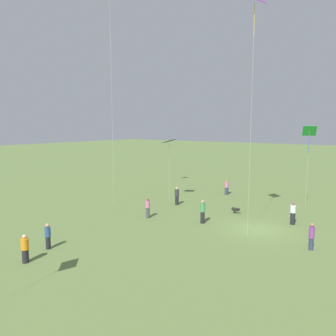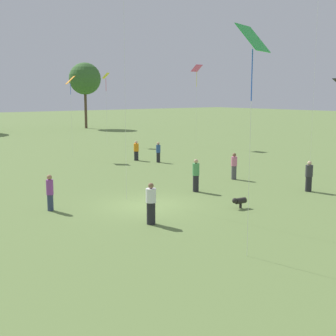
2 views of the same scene
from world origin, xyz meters
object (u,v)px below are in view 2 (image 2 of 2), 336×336
object	(u,v)px
person_0	(136,151)
kite_1	(106,78)
person_4	(50,193)
dog_0	(239,201)
kite_3	(197,71)
person_5	(309,176)
kite_8	(253,44)
kite_9	(70,82)
person_7	(196,175)
person_1	(158,152)
person_3	(151,204)
person_2	(234,166)

from	to	relation	value
person_0	kite_1	bearing A→B (deg)	165.15
person_4	dog_0	world-z (taller)	person_4
kite_3	dog_0	world-z (taller)	kite_3
person_5	kite_8	bearing A→B (deg)	63.91
person_4	kite_1	size ratio (longest dim) A/B	0.22
person_5	kite_9	size ratio (longest dim) A/B	0.25
kite_3	person_7	bearing A→B (deg)	86.40
person_1	dog_0	size ratio (longest dim) A/B	2.10
kite_1	kite_8	xyz separation A→B (m)	(-14.42, -33.70, -0.05)
kite_1	kite_3	world-z (taller)	kite_3
person_3	person_5	xyz separation A→B (m)	(10.94, -0.03, -0.02)
kite_8	dog_0	distance (m)	9.44
person_1	person_7	distance (m)	11.58
kite_8	dog_0	xyz separation A→B (m)	(4.66, 4.80, -6.66)
person_4	kite_3	world-z (taller)	kite_3
person_0	kite_1	world-z (taller)	kite_1
person_2	kite_9	xyz separation A→B (m)	(-3.49, 15.85, 5.57)
person_4	dog_0	distance (m)	8.99
kite_3	dog_0	bearing A→B (deg)	90.84
person_3	kite_3	bearing A→B (deg)	-57.66
person_1	person_3	size ratio (longest dim) A/B	0.92
person_4	kite_9	xyz separation A→B (m)	(9.24, 16.25, 5.56)
kite_1	kite_8	bearing A→B (deg)	69.53
person_1	person_5	world-z (taller)	person_5
dog_0	person_1	bearing A→B (deg)	-16.83
person_4	person_5	distance (m)	14.19
dog_0	kite_9	bearing A→B (deg)	0.57
kite_1	person_4	bearing A→B (deg)	56.92
person_3	kite_8	bearing A→B (deg)	170.22
person_0	person_4	distance (m)	17.00
person_5	dog_0	xyz separation A→B (m)	(-6.02, -0.37, -0.49)
person_7	kite_3	distance (m)	24.02
kite_1	kite_3	distance (m)	9.79
person_1	kite_3	distance (m)	14.06
person_0	kite_1	xyz separation A→B (m)	(4.48, 12.29, 6.27)
person_5	kite_1	world-z (taller)	kite_1
person_3	kite_8	size ratio (longest dim) A/B	0.23
person_1	person_4	distance (m)	16.37
person_7	dog_0	distance (m)	4.37
person_0	person_4	xyz separation A→B (m)	(-12.60, -11.41, 0.07)
person_0	kite_1	size ratio (longest dim) A/B	0.21
person_5	kite_9	distance (m)	22.18
person_2	kite_1	world-z (taller)	kite_1
person_0	kite_9	world-z (taller)	kite_9
person_2	kite_1	distance (m)	24.51
person_4	kite_9	bearing A→B (deg)	-13.65
kite_1	person_3	bearing A→B (deg)	65.43
kite_9	person_5	bearing A→B (deg)	73.20
kite_3	kite_8	world-z (taller)	kite_3
kite_8	kite_3	bearing A→B (deg)	78.94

